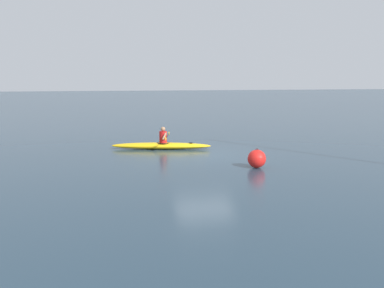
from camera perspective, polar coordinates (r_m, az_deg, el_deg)
name	(u,v)px	position (r m, az deg, el deg)	size (l,w,h in m)	color
ground_plane	(205,155)	(19.04, 1.63, -1.42)	(160.00, 160.00, 0.00)	#233847
kayak	(161,146)	(20.57, -3.98, -0.23)	(4.64, 1.59, 0.30)	#EAB214
kayaker	(164,136)	(20.50, -3.68, 1.04)	(0.63, 2.26, 0.74)	red
mooring_buoy_orange_mid	(257,159)	(16.53, 8.33, -1.88)	(0.68, 0.68, 0.72)	red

